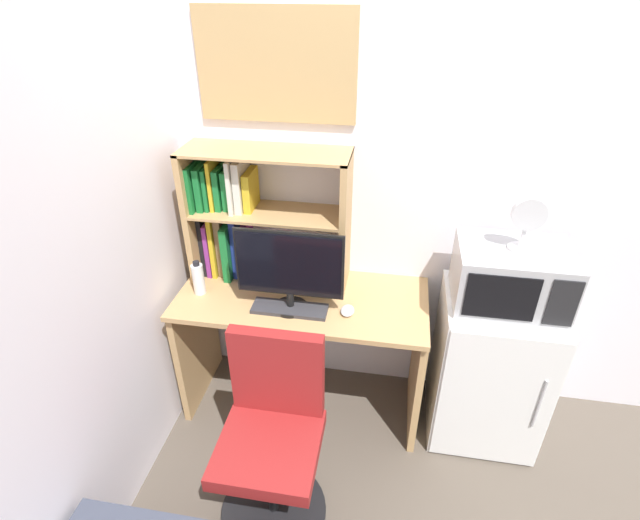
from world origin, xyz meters
The scene contains 12 objects.
wall_back centered at (0.40, 0.02, 1.30)m, with size 6.40×0.04×2.60m, color silver.
desk centered at (-0.90, -0.29, 0.54)m, with size 1.30×0.58×0.77m.
hutch_bookshelf centered at (-1.23, -0.13, 1.14)m, with size 0.83×0.28×0.72m.
monitor centered at (-0.93, -0.40, 1.01)m, with size 0.53×0.17×0.43m.
keyboard centered at (-0.94, -0.42, 0.78)m, with size 0.38×0.12×0.02m, color #333338.
computer_mouse centered at (-0.65, -0.39, 0.79)m, with size 0.07×0.10×0.03m, color silver.
water_bottle centered at (-1.43, -0.35, 0.86)m, with size 0.06×0.06×0.19m.
mini_fridge centered at (0.10, -0.30, 0.43)m, with size 0.55×0.51×0.86m.
microwave centered at (0.10, -0.30, 1.01)m, with size 0.51×0.37×0.29m.
desk_fan centered at (0.11, -0.30, 1.30)m, with size 0.15×0.11×0.25m.
desk_chair centered at (-0.90, -0.94, 0.42)m, with size 0.50×0.50×0.95m.
wall_corkboard centered at (-1.06, -0.01, 1.85)m, with size 0.76×0.02×0.51m, color tan.
Camera 1 is at (-0.47, -2.28, 2.23)m, focal length 26.79 mm.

